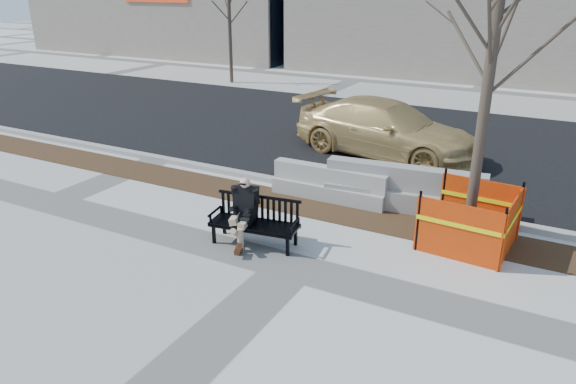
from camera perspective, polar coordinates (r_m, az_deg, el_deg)
name	(u,v)px	position (r m, az deg, el deg)	size (l,w,h in m)	color
ground	(293,267)	(9.54, 0.48, -7.93)	(120.00, 120.00, 0.00)	beige
mulch_strip	(349,214)	(11.66, 6.46, -2.33)	(40.00, 1.20, 0.02)	#47301C
asphalt_street	(424,143)	(17.26, 14.30, 5.05)	(60.00, 10.40, 0.01)	black
curb	(364,197)	(12.46, 8.12, -0.54)	(60.00, 0.25, 0.12)	#9E9B93
bench	(255,244)	(10.34, -3.55, -5.53)	(1.72, 0.62, 0.92)	black
seated_man	(245,241)	(10.46, -4.60, -5.22)	(0.54, 0.90, 1.26)	black
tree_fence	(466,244)	(10.85, 18.39, -5.29)	(2.36, 2.36, 5.91)	#FF4708
sedan	(384,155)	(15.82, 10.18, 3.89)	(2.19, 5.39, 1.56)	tan
jersey_barrier_left	(329,199)	(12.44, 4.38, -0.73)	(2.73, 0.55, 0.78)	#A5A29A
jersey_barrier_right	(402,208)	(12.17, 12.02, -1.68)	(3.44, 0.69, 0.99)	gray
far_tree_left	(232,82)	(27.47, -6.00, 11.52)	(1.97, 1.97, 5.32)	#4E3E32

